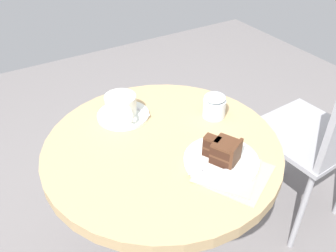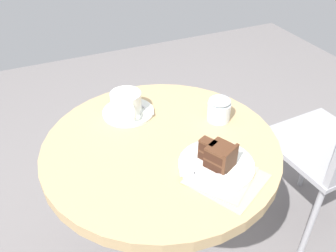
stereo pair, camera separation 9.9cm
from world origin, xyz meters
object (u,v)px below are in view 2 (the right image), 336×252
at_px(napkin, 224,177).
at_px(cake_plate, 216,165).
at_px(coffee_cup, 126,102).
at_px(teaspoon, 146,109).
at_px(saucer, 128,112).
at_px(sugar_pot, 219,109).
at_px(fork, 202,174).
at_px(cake_slice, 219,155).

bearing_deg(napkin, cake_plate, 176.68).
bearing_deg(cake_plate, coffee_cup, -157.92).
height_order(teaspoon, cake_plate, teaspoon).
bearing_deg(saucer, sugar_pot, 59.36).
bearing_deg(coffee_cup, fork, 12.63).
relative_size(saucer, cake_plate, 0.82).
height_order(cake_slice, napkin, cake_slice).
relative_size(cake_plate, sugar_pot, 2.55).
relative_size(fork, sugar_pot, 1.76).
bearing_deg(cake_plate, saucer, -158.53).
xyz_separation_m(coffee_cup, napkin, (0.37, 0.13, -0.04)).
bearing_deg(cake_slice, napkin, -5.37).
height_order(cake_slice, fork, cake_slice).
bearing_deg(saucer, cake_slice, 21.40).
distance_m(cake_plate, napkin, 0.04).
height_order(coffee_cup, napkin, coffee_cup).
relative_size(saucer, sugar_pot, 2.09).
distance_m(saucer, napkin, 0.39).
xyz_separation_m(coffee_cup, cake_plate, (0.32, 0.13, -0.04)).
bearing_deg(napkin, fork, -112.61).
distance_m(cake_slice, sugar_pot, 0.22).
bearing_deg(fork, teaspoon, -56.78).
xyz_separation_m(cake_plate, cake_slice, (0.00, 0.00, 0.04)).
xyz_separation_m(cake_plate, sugar_pot, (-0.18, 0.11, 0.03)).
distance_m(saucer, teaspoon, 0.06).
xyz_separation_m(coffee_cup, cake_slice, (0.33, 0.13, -0.00)).
xyz_separation_m(cake_plate, napkin, (0.04, -0.00, -0.00)).
bearing_deg(cake_slice, saucer, -158.60).
bearing_deg(napkin, teaspoon, -168.51).
relative_size(coffee_cup, cake_plate, 0.66).
distance_m(saucer, cake_slice, 0.35).
height_order(cake_plate, sugar_pot, sugar_pot).
bearing_deg(sugar_pot, saucer, -120.64).
bearing_deg(napkin, sugar_pot, 153.01).
bearing_deg(cake_plate, teaspoon, -166.49).
relative_size(teaspoon, cake_plate, 0.57).
bearing_deg(sugar_pot, cake_slice, -30.88).
distance_m(saucer, sugar_pot, 0.28).
bearing_deg(saucer, cake_plate, 21.47).
distance_m(coffee_cup, cake_plate, 0.35).
bearing_deg(fork, napkin, -172.97).
height_order(coffee_cup, sugar_pot, sugar_pot).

